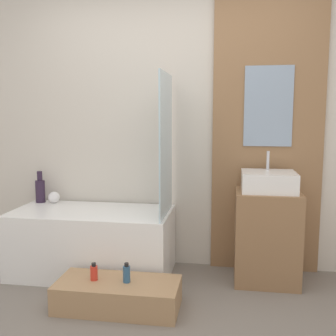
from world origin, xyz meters
The scene contains 11 objects.
wall_tiled_back centered at (0.00, 1.58, 1.30)m, with size 4.20×0.06×2.60m, color beige.
wall_wood_accent centered at (0.82, 1.53, 1.31)m, with size 0.94×0.04×2.60m.
bathtub centered at (-0.67, 1.20, 0.28)m, with size 1.36×0.67×0.56m.
glass_shower_screen centered at (-0.01, 1.18, 1.14)m, with size 0.01×0.59×1.15m, color silver.
wooden_step_bench centered at (-0.27, 0.62, 0.10)m, with size 0.88×0.40×0.20m, color #A87F56.
vanity_cabinet centered at (0.82, 1.28, 0.38)m, with size 0.52×0.46×0.76m, color #8E6642.
sink centered at (0.82, 1.28, 0.84)m, with size 0.43×0.38×0.32m.
vase_tall_dark centered at (-1.25, 1.44, 0.68)m, with size 0.09×0.09×0.29m.
vase_round_light centered at (-1.11, 1.43, 0.62)m, with size 0.11×0.11×0.11m, color white.
bottle_soap_primary centered at (-0.45, 0.62, 0.26)m, with size 0.05×0.05×0.13m.
bottle_soap_secondary centered at (-0.21, 0.62, 0.26)m, with size 0.05×0.05×0.14m.
Camera 1 is at (0.50, -1.96, 1.38)m, focal length 42.00 mm.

